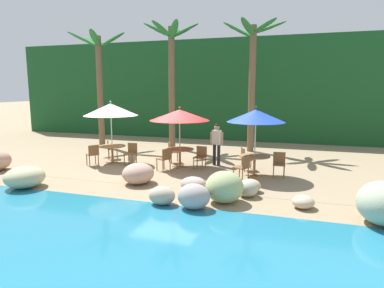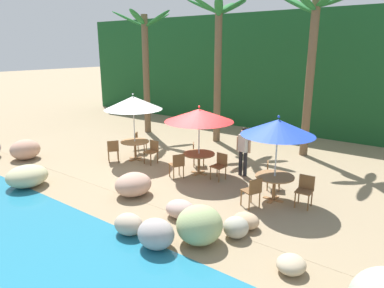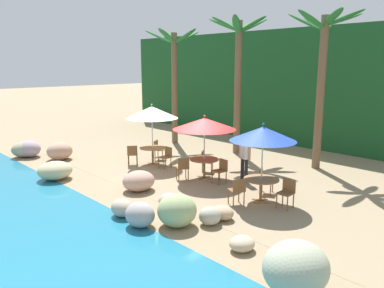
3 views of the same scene
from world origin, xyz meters
name	(u,v)px [view 1 (image 1 of 3)]	position (x,y,z in m)	size (l,w,h in m)	color
ground_plane	(170,168)	(0.00, 0.00, 0.00)	(120.00, 120.00, 0.00)	#937F60
terrace_deck	(170,168)	(0.00, 0.00, 0.00)	(18.00, 5.20, 0.01)	#937F60
foliage_backdrop	(222,90)	(0.00, 9.00, 3.00)	(28.00, 2.40, 6.00)	#194C23
rock_seawall	(110,178)	(-0.66, -3.31, 0.38)	(15.57, 2.71, 1.00)	#BBA790
umbrella_white	(111,110)	(-2.60, 0.07, 2.24)	(2.20, 2.20, 2.60)	silver
dining_table_white	(112,149)	(-2.60, 0.07, 0.61)	(1.10, 1.10, 0.74)	olive
chair_white_seaward	(131,152)	(-1.75, 0.14, 0.51)	(0.43, 0.44, 0.87)	brown
chair_white_inland	(111,148)	(-3.10, 0.77, 0.51)	(0.58, 0.58, 0.87)	brown
chair_white_left	(93,154)	(-3.04, -0.66, 0.51)	(0.59, 0.59, 0.87)	brown
umbrella_red	(180,115)	(0.33, 0.25, 2.07)	(2.34, 2.34, 2.40)	silver
dining_table_red	(180,152)	(0.33, 0.25, 0.61)	(1.10, 1.10, 0.74)	olive
chair_red_seaward	(201,156)	(1.19, 0.26, 0.51)	(0.46, 0.47, 0.87)	brown
chair_red_inland	(172,151)	(-0.24, 0.89, 0.51)	(0.59, 0.59, 0.87)	brown
chair_red_left	(165,158)	(0.03, -0.55, 0.51)	(0.57, 0.57, 0.87)	brown
umbrella_blue	(256,116)	(3.33, -0.24, 2.15)	(2.03, 2.03, 2.49)	silver
dining_table_blue	(255,159)	(3.33, -0.24, 0.61)	(1.10, 1.10, 0.74)	olive
chair_blue_seaward	(279,163)	(4.18, -0.09, 0.51)	(0.45, 0.46, 0.87)	brown
chair_blue_inland	(246,157)	(2.90, 0.50, 0.51)	(0.56, 0.56, 0.87)	brown
chair_blue_left	(243,166)	(3.08, -1.05, 0.51)	(0.56, 0.56, 0.87)	brown
palm_tree_nearest	(99,73)	(-5.47, 3.78, 3.88)	(2.94, 3.05, 5.97)	brown
palm_tree_second	(171,65)	(-1.60, 4.36, 4.26)	(2.80, 2.83, 6.31)	brown
palm_tree_third	(253,64)	(2.46, 4.66, 4.24)	(2.96, 2.95, 6.22)	brown
waiter_in_white	(217,141)	(1.64, 1.02, 0.99)	(0.52, 0.30, 1.70)	#232328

